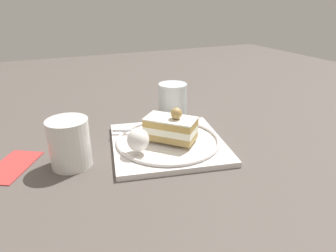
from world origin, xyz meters
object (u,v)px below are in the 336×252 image
at_px(cake_slice, 171,128).
at_px(drink_glass_near, 173,100).
at_px(folded_napkin, 12,166).
at_px(whipped_cream_dollop, 138,140).
at_px(drink_glass_far, 70,145).
at_px(fork, 137,130).
at_px(dessert_plate, 168,142).

bearing_deg(cake_slice, drink_glass_near, 154.37).
height_order(drink_glass_near, folded_napkin, drink_glass_near).
distance_m(whipped_cream_dollop, drink_glass_far, 0.13).
xyz_separation_m(whipped_cream_dollop, folded_napkin, (-0.07, -0.24, -0.04)).
xyz_separation_m(fork, drink_glass_near, (-0.12, 0.14, 0.02)).
bearing_deg(drink_glass_far, fork, 111.89).
distance_m(cake_slice, whipped_cream_dollop, 0.09).
bearing_deg(drink_glass_near, folded_napkin, -71.45).
bearing_deg(fork, cake_slice, 39.40).
distance_m(dessert_plate, whipped_cream_dollop, 0.09).
bearing_deg(dessert_plate, whipped_cream_dollop, -70.26).
bearing_deg(fork, whipped_cream_dollop, -16.85).
height_order(drink_glass_far, folded_napkin, drink_glass_far).
bearing_deg(whipped_cream_dollop, cake_slice, 106.59).
bearing_deg(fork, dessert_plate, 37.85).
xyz_separation_m(dessert_plate, drink_glass_near, (-0.18, 0.09, 0.03)).
height_order(whipped_cream_dollop, fork, whipped_cream_dollop).
distance_m(fork, drink_glass_far, 0.17).
distance_m(drink_glass_near, drink_glass_far, 0.35).
bearing_deg(cake_slice, drink_glass_far, -91.22).
relative_size(cake_slice, fork, 1.14).
bearing_deg(drink_glass_near, dessert_plate, -27.42).
distance_m(fork, folded_napkin, 0.27).
bearing_deg(folded_napkin, drink_glass_near, 108.55).
xyz_separation_m(drink_glass_near, folded_napkin, (0.14, -0.42, -0.04)).
distance_m(whipped_cream_dollop, drink_glass_near, 0.27).
relative_size(dessert_plate, drink_glass_near, 3.27).
bearing_deg(whipped_cream_dollop, fork, 163.15).
relative_size(dessert_plate, cake_slice, 2.40).
xyz_separation_m(cake_slice, drink_glass_near, (-0.18, 0.09, -0.00)).
bearing_deg(whipped_cream_dollop, drink_glass_far, -102.85).
relative_size(drink_glass_far, folded_napkin, 0.77).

